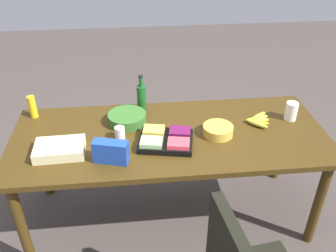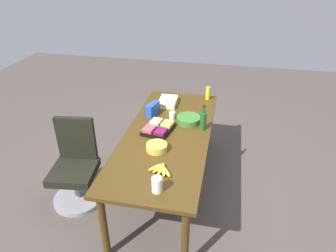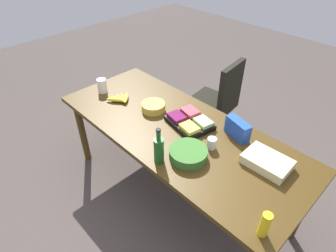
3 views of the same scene
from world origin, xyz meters
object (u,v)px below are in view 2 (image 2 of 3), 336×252
paper_cup (172,115)px  wine_bottle (203,120)px  conference_table (168,140)px  mustard_bottle (208,93)px  office_chair (76,172)px  chip_bowl (157,147)px  sheet_cake (168,102)px  mayo_jar (157,185)px  banana_bunch (161,169)px  chip_bag_blue (153,109)px  salad_bowl (189,120)px  fruit_platter (158,128)px

paper_cup → wine_bottle: size_ratio=0.31×
conference_table → wine_bottle: bearing=116.1°
mustard_bottle → office_chair: bearing=-44.9°
paper_cup → office_chair: bearing=-54.8°
chip_bowl → paper_cup: (-0.69, 0.02, 0.01)m
sheet_cake → mayo_jar: (1.66, 0.26, 0.03)m
mayo_jar → paper_cup: 1.28m
chip_bowl → mustard_bottle: size_ratio=1.23×
chip_bowl → mustard_bottle: 1.39m
conference_table → banana_bunch: size_ratio=9.49×
chip_bag_blue → salad_bowl: bearing=77.2°
mustard_bottle → paper_cup: (0.65, -0.36, -0.04)m
mayo_jar → conference_table: bearing=-173.4°
sheet_cake → chip_bag_blue: 0.36m
mustard_bottle → conference_table: bearing=-18.9°
salad_bowl → mustard_bottle: bearing=167.5°
banana_bunch → mustard_bottle: bearing=171.1°
office_chair → mayo_jar: bearing=61.9°
conference_table → mayo_jar: size_ratio=16.18×
wine_bottle → salad_bowl: 0.23m
fruit_platter → mayo_jar: bearing=12.9°
conference_table → office_chair: size_ratio=2.28×
banana_bunch → sheet_cake: bearing=-170.6°
mayo_jar → chip_bag_blue: (-1.33, -0.38, 0.01)m
banana_bunch → salad_bowl: (-0.96, 0.11, 0.01)m
chip_bowl → banana_bunch: size_ratio=0.91×
fruit_platter → mayo_jar: size_ratio=2.95×
conference_table → salad_bowl: salad_bowl is taller
paper_cup → chip_bag_blue: 0.26m
mustard_bottle → chip_bag_blue: bearing=-45.5°
sheet_cake → wine_bottle: (0.56, 0.52, 0.08)m
banana_bunch → wine_bottle: (-0.84, 0.28, 0.09)m
fruit_platter → banana_bunch: size_ratio=1.73×
office_chair → wine_bottle: wine_bottle is taller
office_chair → salad_bowl: office_chair is taller
sheet_cake → fruit_platter: 0.70m
wine_bottle → salad_bowl: size_ratio=1.04×
conference_table → wine_bottle: 0.45m
office_chair → mustard_bottle: bearing=135.1°
office_chair → chip_bowl: size_ratio=4.58×
office_chair → paper_cup: bearing=125.2°
paper_cup → banana_bunch: (1.01, 0.10, -0.02)m
conference_table → mayo_jar: 0.94m
sheet_cake → fruit_platter: size_ratio=0.79×
chip_bag_blue → mustard_bottle: bearing=134.5°
conference_table → paper_cup: bearing=-177.2°
chip_bowl → salad_bowl: (-0.63, 0.23, 0.00)m
banana_bunch → salad_bowl: 0.97m
chip_bowl → wine_bottle: wine_bottle is taller
conference_table → mayo_jar: mayo_jar is taller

